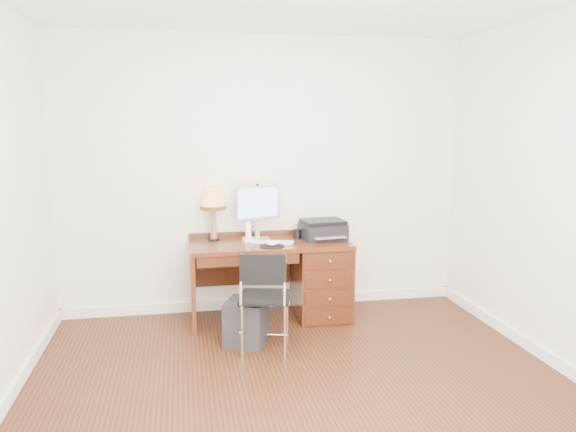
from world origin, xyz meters
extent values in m
plane|color=#32170B|center=(0.00, 0.00, 0.00)|extent=(4.00, 4.00, 0.00)
plane|color=white|center=(0.00, 1.75, 1.35)|extent=(4.00, 0.00, 4.00)
plane|color=white|center=(2.00, 0.00, 1.35)|extent=(0.00, 3.50, 3.50)
cube|color=white|center=(0.00, 1.74, 0.05)|extent=(4.00, 0.03, 0.10)
cube|color=white|center=(-1.99, 0.00, 0.05)|extent=(0.03, 3.50, 0.10)
cube|color=white|center=(1.99, 0.00, 0.05)|extent=(0.03, 3.50, 0.10)
cube|color=#562412|center=(0.00, 1.40, 0.73)|extent=(1.50, 0.65, 0.04)
cube|color=#562412|center=(0.50, 1.40, 0.35)|extent=(0.50, 0.61, 0.71)
cube|color=#562412|center=(-0.73, 1.40, 0.35)|extent=(0.04, 0.61, 0.71)
cube|color=#441D0D|center=(-0.24, 1.69, 0.46)|extent=(0.96, 0.03, 0.39)
cube|color=#441D0D|center=(-0.24, 1.09, 0.66)|extent=(0.91, 0.03, 0.09)
sphere|color=#BF8C3F|center=(0.50, 1.06, 0.35)|extent=(0.03, 0.03, 0.03)
cube|color=silver|center=(-0.08, 1.57, 0.76)|extent=(0.23, 0.19, 0.01)
cube|color=silver|center=(-0.08, 1.61, 0.84)|extent=(0.05, 0.04, 0.16)
cube|color=silver|center=(-0.08, 1.59, 1.10)|extent=(0.44, 0.16, 0.32)
cube|color=#4C8CF2|center=(-0.08, 1.57, 1.10)|extent=(0.40, 0.12, 0.29)
cube|color=white|center=(0.02, 1.37, 0.76)|extent=(0.41, 0.24, 0.02)
cylinder|color=black|center=(-0.01, 1.22, 0.75)|extent=(0.23, 0.23, 0.01)
ellipsoid|color=white|center=(-0.01, 1.22, 0.78)|extent=(0.10, 0.07, 0.04)
cube|color=black|center=(0.53, 1.47, 0.82)|extent=(0.45, 0.37, 0.15)
cube|color=black|center=(0.53, 1.47, 0.92)|extent=(0.43, 0.35, 0.04)
cylinder|color=black|center=(-0.51, 1.59, 0.76)|extent=(0.10, 0.10, 0.02)
cone|color=#9A6C48|center=(-0.51, 1.59, 0.92)|extent=(0.07, 0.07, 0.30)
cone|color=#E89349|center=(-0.51, 1.59, 1.16)|extent=(0.24, 0.24, 0.19)
cylinder|color=#593814|center=(-0.51, 1.59, 1.07)|extent=(0.25, 0.25, 0.04)
cube|color=white|center=(-0.20, 1.45, 0.77)|extent=(0.11, 0.11, 0.04)
cube|color=white|center=(-0.20, 1.45, 0.87)|extent=(0.06, 0.07, 0.15)
cylinder|color=black|center=(0.29, 1.52, 0.80)|extent=(0.07, 0.07, 0.09)
cube|color=black|center=(-0.16, 0.67, 0.45)|extent=(0.49, 0.49, 0.03)
cube|color=black|center=(-0.16, 0.47, 0.74)|extent=(0.36, 0.11, 0.24)
cylinder|color=silver|center=(-0.33, 0.84, 0.23)|extent=(0.02, 0.02, 0.45)
cylinder|color=silver|center=(0.01, 0.84, 0.23)|extent=(0.02, 0.02, 0.45)
cylinder|color=silver|center=(-0.33, 0.49, 0.23)|extent=(0.02, 0.02, 0.45)
cylinder|color=silver|center=(0.01, 0.49, 0.23)|extent=(0.02, 0.02, 0.45)
cylinder|color=silver|center=(-0.33, 0.47, 0.66)|extent=(0.02, 0.02, 0.40)
cylinder|color=silver|center=(0.01, 0.47, 0.66)|extent=(0.02, 0.02, 0.40)
cube|color=black|center=(-0.30, 0.82, 0.19)|extent=(0.43, 0.43, 0.38)
camera|label=1|loc=(-0.80, -3.72, 1.89)|focal=35.00mm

